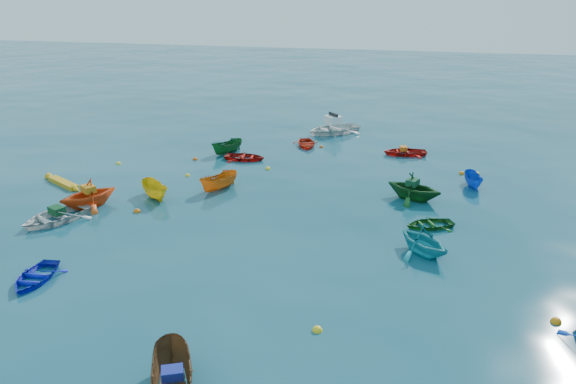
% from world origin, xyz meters
% --- Properties ---
extents(ground, '(160.00, 160.00, 0.00)m').
position_xyz_m(ground, '(0.00, 0.00, 0.00)').
color(ground, '#0A404F').
rests_on(ground, ground).
extents(dinghy_blue_sw, '(2.20, 2.87, 0.55)m').
position_xyz_m(dinghy_blue_sw, '(-7.72, -6.25, 0.00)').
color(dinghy_blue_sw, '#0F1BBD').
rests_on(dinghy_blue_sw, ground).
extents(dinghy_white_near, '(3.80, 4.31, 0.74)m').
position_xyz_m(dinghy_white_near, '(-10.57, -0.76, 0.00)').
color(dinghy_white_near, beige).
rests_on(dinghy_white_near, ground).
extents(dinghy_orange_w, '(3.91, 4.03, 1.62)m').
position_xyz_m(dinghy_orange_w, '(-10.04, 1.38, 0.00)').
color(dinghy_orange_w, '#ED5116').
rests_on(dinghy_orange_w, ground).
extents(sampan_yellow_mid, '(2.67, 2.66, 1.06)m').
position_xyz_m(sampan_yellow_mid, '(-7.17, 3.37, 0.00)').
color(sampan_yellow_mid, gold).
rests_on(sampan_yellow_mid, ground).
extents(dinghy_green_e, '(2.90, 2.57, 0.50)m').
position_xyz_m(dinghy_green_e, '(7.62, 2.93, 0.00)').
color(dinghy_green_e, '#14571A').
rests_on(dinghy_green_e, ground).
extents(dinghy_cyan_se, '(3.65, 3.65, 1.46)m').
position_xyz_m(dinghy_cyan_se, '(7.36, -0.09, 0.00)').
color(dinghy_cyan_se, teal).
rests_on(dinghy_cyan_se, ground).
extents(dinghy_red_nw, '(2.79, 2.01, 0.57)m').
position_xyz_m(dinghy_red_nw, '(-4.57, 11.42, 0.00)').
color(dinghy_red_nw, '#A8140E').
rests_on(dinghy_red_nw, ground).
extents(sampan_orange_n, '(2.18, 2.94, 1.07)m').
position_xyz_m(sampan_orange_n, '(-4.22, 5.52, 0.00)').
color(sampan_orange_n, '#CD6813').
rests_on(sampan_orange_n, ground).
extents(dinghy_green_n, '(3.86, 3.62, 1.62)m').
position_xyz_m(dinghy_green_n, '(6.73, 6.53, 0.00)').
color(dinghy_green_n, '#114C1A').
rests_on(dinghy_green_n, ground).
extents(dinghy_red_ne, '(3.34, 2.69, 0.62)m').
position_xyz_m(dinghy_red_ne, '(5.87, 15.19, 0.00)').
color(dinghy_red_ne, red).
rests_on(dinghy_red_ne, ground).
extents(sampan_blue_far, '(1.24, 2.44, 0.90)m').
position_xyz_m(sampan_blue_far, '(10.09, 9.55, 0.00)').
color(sampan_blue_far, '#0F43BD').
rests_on(sampan_blue_far, ground).
extents(dinghy_red_far, '(2.60, 3.09, 0.55)m').
position_xyz_m(dinghy_red_far, '(-1.24, 15.73, 0.00)').
color(dinghy_red_far, red).
rests_on(dinghy_red_far, ground).
extents(sampan_green_far, '(2.20, 2.81, 1.03)m').
position_xyz_m(sampan_green_far, '(-6.24, 12.66, 0.00)').
color(sampan_green_far, '#135321').
rests_on(sampan_green_far, ground).
extents(kayak_yellow, '(3.32, 2.14, 0.34)m').
position_xyz_m(kayak_yellow, '(-13.43, 4.05, 0.00)').
color(kayak_yellow, orange).
rests_on(kayak_yellow, ground).
extents(motorboat_white, '(5.44, 5.34, 1.52)m').
position_xyz_m(motorboat_white, '(0.04, 19.96, 0.00)').
color(motorboat_white, white).
rests_on(motorboat_white, ground).
extents(tarp_green_a, '(0.92, 0.83, 0.37)m').
position_xyz_m(tarp_green_a, '(-10.53, -0.67, 0.55)').
color(tarp_green_a, '#10411E').
rests_on(tarp_green_a, dinghy_white_near).
extents(tarp_blue_a, '(0.76, 0.69, 0.30)m').
position_xyz_m(tarp_blue_a, '(0.52, -11.11, 0.76)').
color(tarp_blue_a, navy).
rests_on(tarp_blue_a, sampan_brown_mid).
extents(tarp_orange_a, '(0.94, 0.89, 0.37)m').
position_xyz_m(tarp_orange_a, '(-10.01, 1.42, 0.99)').
color(tarp_orange_a, orange).
rests_on(tarp_orange_a, dinghy_orange_w).
extents(tarp_green_b, '(0.78, 0.87, 0.35)m').
position_xyz_m(tarp_green_b, '(6.64, 6.57, 0.98)').
color(tarp_green_b, '#114425').
rests_on(tarp_green_b, dinghy_green_n).
extents(tarp_orange_b, '(0.56, 0.67, 0.29)m').
position_xyz_m(tarp_orange_b, '(5.77, 15.17, 0.45)').
color(tarp_orange_b, orange).
rests_on(tarp_orange_b, dinghy_red_ne).
extents(buoy_or_a, '(0.38, 0.38, 0.38)m').
position_xyz_m(buoy_or_a, '(-7.20, 1.27, 0.00)').
color(buoy_or_a, '#D25F0B').
rests_on(buoy_or_a, ground).
extents(buoy_ye_a, '(0.36, 0.36, 0.36)m').
position_xyz_m(buoy_ye_a, '(3.95, -6.97, 0.00)').
color(buoy_ye_a, yellow).
rests_on(buoy_ye_a, ground).
extents(buoy_or_b, '(0.39, 0.39, 0.39)m').
position_xyz_m(buoy_or_b, '(12.03, -4.49, 0.00)').
color(buoy_or_b, orange).
rests_on(buoy_or_b, ground).
extents(buoy_ye_b, '(0.29, 0.29, 0.29)m').
position_xyz_m(buoy_ye_b, '(-6.98, 7.35, 0.00)').
color(buoy_ye_b, yellow).
rests_on(buoy_ye_b, ground).
extents(buoy_or_c, '(0.34, 0.34, 0.34)m').
position_xyz_m(buoy_or_c, '(-7.84, 10.63, 0.00)').
color(buoy_or_c, '#E24C0C').
rests_on(buoy_or_c, ground).
extents(buoy_ye_c, '(0.33, 0.33, 0.33)m').
position_xyz_m(buoy_ye_c, '(-2.51, 9.84, 0.00)').
color(buoy_ye_c, yellow).
rests_on(buoy_ye_c, ground).
extents(buoy_or_d, '(0.35, 0.35, 0.35)m').
position_xyz_m(buoy_or_d, '(9.55, 11.74, 0.00)').
color(buoy_or_d, orange).
rests_on(buoy_or_d, ground).
extents(buoy_ye_d, '(0.30, 0.30, 0.30)m').
position_xyz_m(buoy_ye_d, '(-12.40, 8.56, 0.00)').
color(buoy_ye_d, yellow).
rests_on(buoy_ye_d, ground).
extents(buoy_or_e, '(0.29, 0.29, 0.29)m').
position_xyz_m(buoy_or_e, '(-0.09, 15.66, 0.00)').
color(buoy_or_e, '#E45A0C').
rests_on(buoy_or_e, ground).
extents(buoy_ye_e, '(0.39, 0.39, 0.39)m').
position_xyz_m(buoy_ye_e, '(10.47, 11.80, 0.00)').
color(buoy_ye_e, yellow).
rests_on(buoy_ye_e, ground).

